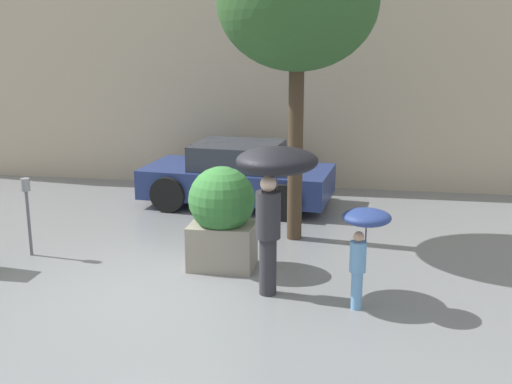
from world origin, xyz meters
name	(u,v)px	position (x,y,z in m)	size (l,w,h in m)	color
ground_plane	(166,289)	(0.00, 0.00, 0.00)	(40.00, 40.00, 0.00)	slate
building_facade	(248,54)	(0.00, 6.50, 3.00)	(18.00, 0.30, 6.00)	#B7A88E
planter_box	(222,215)	(0.60, 1.00, 0.83)	(1.00, 1.00, 1.57)	gray
person_adult	(275,177)	(1.51, 0.18, 1.63)	(1.09, 1.09, 2.02)	#2D2D33
person_child	(364,232)	(2.70, -0.17, 1.04)	(0.62, 0.62, 1.33)	#669ED1
parked_car_near	(238,176)	(0.13, 4.62, 0.60)	(3.95, 2.29, 1.29)	navy
street_tree	(298,3)	(1.53, 2.57, 3.93)	(2.60, 2.60, 5.07)	#423323
parking_meter	(27,200)	(-2.56, 1.01, 0.91)	(0.14, 0.14, 1.27)	#595B60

